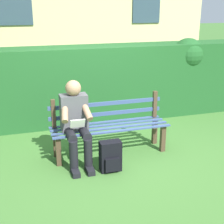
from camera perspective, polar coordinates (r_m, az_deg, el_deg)
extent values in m
plane|color=#3D6B2D|center=(4.98, -0.34, -7.30)|extent=(60.00, 60.00, 0.00)
cube|color=#4C3828|center=(5.03, 8.96, -4.57)|extent=(0.07, 0.07, 0.43)
cube|color=#4C3828|center=(4.60, -9.45, -6.87)|extent=(0.07, 0.07, 0.43)
cube|color=#4C3828|center=(5.29, 7.53, -3.33)|extent=(0.07, 0.07, 0.43)
cube|color=#4C3828|center=(4.88, -9.96, -5.38)|extent=(0.07, 0.07, 0.43)
cube|color=#384C7A|center=(4.99, -1.02, -1.77)|extent=(1.76, 0.06, 0.02)
cube|color=#384C7A|center=(4.86, -0.58, -2.30)|extent=(1.76, 0.06, 0.02)
cube|color=#384C7A|center=(4.74, -0.11, -2.86)|extent=(1.76, 0.06, 0.02)
cube|color=#384C7A|center=(4.62, 0.38, -3.45)|extent=(1.76, 0.06, 0.02)
cube|color=#4C3828|center=(5.17, 7.55, 1.41)|extent=(0.06, 0.06, 0.42)
cube|color=#4C3828|center=(4.76, -10.32, -0.28)|extent=(0.06, 0.06, 0.42)
cube|color=#384C7A|center=(4.93, -1.00, -0.28)|extent=(1.76, 0.02, 0.06)
cube|color=#384C7A|center=(4.88, -1.01, 1.51)|extent=(1.76, 0.02, 0.06)
cube|color=#4C4C51|center=(4.61, -6.76, -0.05)|extent=(0.38, 0.22, 0.52)
sphere|color=#A57A5B|center=(4.49, -6.88, 4.22)|extent=(0.22, 0.22, 0.22)
cylinder|color=black|center=(4.52, -4.90, -3.62)|extent=(0.13, 0.42, 0.13)
cylinder|color=black|center=(4.49, -7.40, -3.89)|extent=(0.13, 0.42, 0.13)
cylinder|color=black|center=(4.43, -4.23, -7.54)|extent=(0.12, 0.12, 0.45)
cylinder|color=black|center=(4.40, -6.79, -7.85)|extent=(0.12, 0.12, 0.45)
cube|color=black|center=(4.45, -3.93, -10.17)|extent=(0.10, 0.24, 0.07)
cube|color=black|center=(4.42, -6.50, -10.50)|extent=(0.10, 0.24, 0.07)
cylinder|color=#A57A5B|center=(4.49, -4.58, 0.32)|extent=(0.14, 0.32, 0.26)
cylinder|color=#A57A5B|center=(4.44, -8.35, -0.03)|extent=(0.14, 0.32, 0.26)
cube|color=white|center=(4.40, -6.09, -2.04)|extent=(0.20, 0.07, 0.13)
cube|color=#1E5123|center=(6.20, -3.60, 4.95)|extent=(6.56, 0.70, 1.43)
sphere|color=#1E5123|center=(6.73, 13.28, 9.93)|extent=(0.63, 0.63, 0.63)
cube|color=#334756|center=(10.50, 6.12, 18.66)|extent=(0.90, 0.04, 1.20)
cube|color=#334756|center=(9.68, -16.79, 18.03)|extent=(0.90, 0.04, 1.20)
cube|color=black|center=(4.41, -0.29, -7.78)|extent=(0.29, 0.16, 0.43)
cube|color=black|center=(4.37, 0.10, -9.35)|extent=(0.20, 0.04, 0.19)
cylinder|color=black|center=(4.51, 0.41, -6.87)|extent=(0.04, 0.04, 0.26)
cylinder|color=black|center=(4.47, -1.72, -7.15)|extent=(0.04, 0.04, 0.26)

